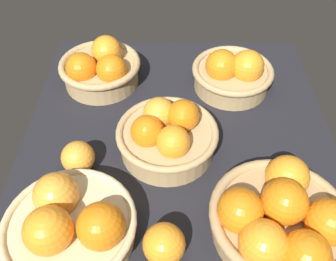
# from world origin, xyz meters

# --- Properties ---
(market_tray) EXTENTS (0.84, 0.72, 0.03)m
(market_tray) POSITION_xyz_m (0.00, 0.00, 0.01)
(market_tray) COLOR black
(market_tray) RESTS_ON ground
(basket_near_left) EXTENTS (0.25, 0.25, 0.12)m
(basket_near_left) POSITION_xyz_m (-0.22, -0.18, 0.08)
(basket_near_left) COLOR tan
(basket_near_left) RESTS_ON market_tray
(basket_far_right) EXTENTS (0.21, 0.21, 0.12)m
(basket_far_right) POSITION_xyz_m (0.22, 0.20, 0.08)
(basket_far_right) COLOR tan
(basket_far_right) RESTS_ON market_tray
(basket_center) EXTENTS (0.22, 0.22, 0.12)m
(basket_center) POSITION_xyz_m (-0.01, 0.03, 0.08)
(basket_center) COLOR tan
(basket_center) RESTS_ON market_tray
(basket_near_right) EXTENTS (0.21, 0.21, 0.12)m
(basket_near_right) POSITION_xyz_m (0.21, -0.14, 0.08)
(basket_near_right) COLOR tan
(basket_near_right) RESTS_ON market_tray
(basket_far_left) EXTENTS (0.24, 0.24, 0.12)m
(basket_far_left) POSITION_xyz_m (-0.23, 0.19, 0.07)
(basket_far_left) COLOR #D3BC8C
(basket_far_left) RESTS_ON market_tray
(loose_orange_front_gap) EXTENTS (0.07, 0.07, 0.07)m
(loose_orange_front_gap) POSITION_xyz_m (-0.07, 0.21, 0.07)
(loose_orange_front_gap) COLOR #F49E33
(loose_orange_front_gap) RESTS_ON market_tray
(loose_orange_back_gap) EXTENTS (0.07, 0.07, 0.07)m
(loose_orange_back_gap) POSITION_xyz_m (-0.26, 0.03, 0.07)
(loose_orange_back_gap) COLOR orange
(loose_orange_back_gap) RESTS_ON market_tray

